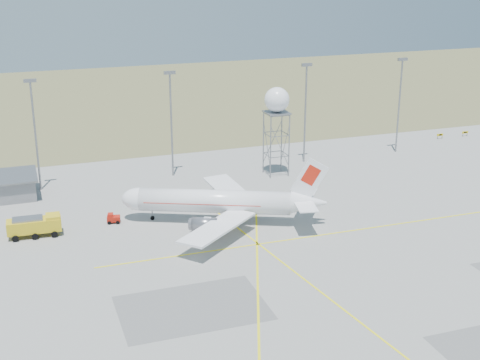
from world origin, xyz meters
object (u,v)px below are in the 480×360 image
object	(u,v)px
airliner_main	(218,202)
baggage_tug	(113,219)
radar_tower	(276,126)
fire_truck	(36,227)

from	to	relation	value
airliner_main	baggage_tug	size ratio (longest dim) A/B	13.77
radar_tower	baggage_tug	distance (m)	38.20
airliner_main	fire_truck	xyz separation A→B (m)	(-28.20, 3.81, -1.92)
fire_truck	baggage_tug	world-z (taller)	fire_truck
radar_tower	fire_truck	size ratio (longest dim) A/B	2.12
airliner_main	radar_tower	size ratio (longest dim) A/B	1.83
airliner_main	baggage_tug	bearing A→B (deg)	6.03
airliner_main	baggage_tug	distance (m)	17.25
airliner_main	fire_truck	bearing A→B (deg)	16.26
radar_tower	fire_truck	bearing A→B (deg)	-160.93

